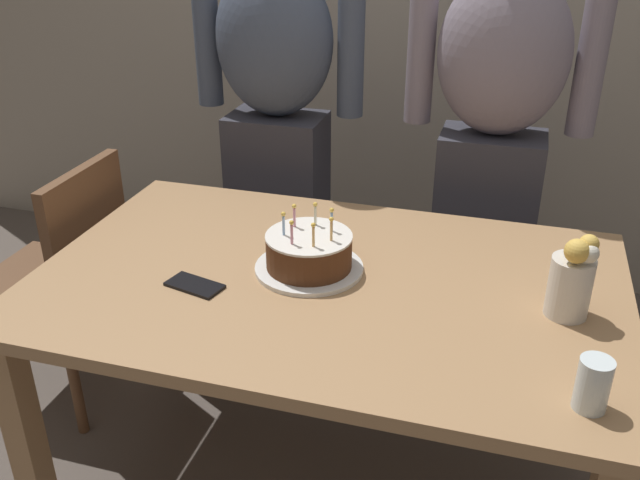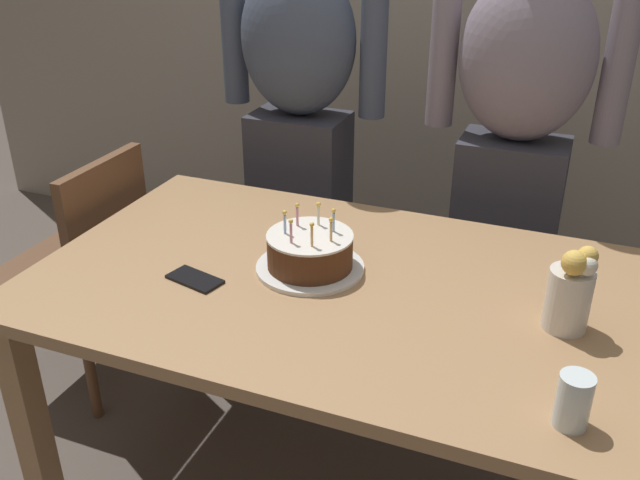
{
  "view_description": "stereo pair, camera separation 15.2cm",
  "coord_description": "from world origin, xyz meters",
  "px_view_note": "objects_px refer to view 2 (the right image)",
  "views": [
    {
      "loc": [
        0.42,
        -1.5,
        1.63
      ],
      "look_at": [
        -0.02,
        0.01,
        0.84
      ],
      "focal_mm": 39.14,
      "sensor_mm": 36.0,
      "label": 1
    },
    {
      "loc": [
        0.56,
        -1.45,
        1.63
      ],
      "look_at": [
        -0.02,
        0.01,
        0.84
      ],
      "focal_mm": 39.14,
      "sensor_mm": 36.0,
      "label": 2
    }
  ],
  "objects_px": {
    "water_glass_near": "(573,401)",
    "dining_chair": "(89,257)",
    "person_man_bearded": "(299,127)",
    "birthday_cake": "(310,253)",
    "cell_phone": "(195,279)",
    "flower_vase": "(571,292)",
    "person_woman_cardigan": "(514,153)"
  },
  "relations": [
    {
      "from": "water_glass_near",
      "to": "dining_chair",
      "type": "height_order",
      "value": "dining_chair"
    },
    {
      "from": "water_glass_near",
      "to": "person_man_bearded",
      "type": "relative_size",
      "value": 0.07
    },
    {
      "from": "dining_chair",
      "to": "birthday_cake",
      "type": "bearing_deg",
      "value": 79.13
    },
    {
      "from": "birthday_cake",
      "to": "water_glass_near",
      "type": "xyz_separation_m",
      "value": [
        0.68,
        -0.37,
        0.01
      ]
    },
    {
      "from": "cell_phone",
      "to": "flower_vase",
      "type": "xyz_separation_m",
      "value": [
        0.89,
        0.13,
        0.09
      ]
    },
    {
      "from": "birthday_cake",
      "to": "person_woman_cardigan",
      "type": "distance_m",
      "value": 0.84
    },
    {
      "from": "water_glass_near",
      "to": "flower_vase",
      "type": "distance_m",
      "value": 0.33
    },
    {
      "from": "water_glass_near",
      "to": "person_woman_cardigan",
      "type": "bearing_deg",
      "value": 103.75
    },
    {
      "from": "person_woman_cardigan",
      "to": "dining_chair",
      "type": "height_order",
      "value": "person_woman_cardigan"
    },
    {
      "from": "cell_phone",
      "to": "birthday_cake",
      "type": "bearing_deg",
      "value": 46.94
    },
    {
      "from": "person_man_bearded",
      "to": "dining_chair",
      "type": "bearing_deg",
      "value": 46.09
    },
    {
      "from": "water_glass_near",
      "to": "cell_phone",
      "type": "bearing_deg",
      "value": 167.6
    },
    {
      "from": "flower_vase",
      "to": "person_woman_cardigan",
      "type": "height_order",
      "value": "person_woman_cardigan"
    },
    {
      "from": "flower_vase",
      "to": "dining_chair",
      "type": "distance_m",
      "value": 1.57
    },
    {
      "from": "birthday_cake",
      "to": "cell_phone",
      "type": "height_order",
      "value": "birthday_cake"
    },
    {
      "from": "cell_phone",
      "to": "dining_chair",
      "type": "bearing_deg",
      "value": 166.14
    },
    {
      "from": "birthday_cake",
      "to": "person_man_bearded",
      "type": "height_order",
      "value": "person_man_bearded"
    },
    {
      "from": "person_woman_cardigan",
      "to": "dining_chair",
      "type": "bearing_deg",
      "value": 23.44
    },
    {
      "from": "birthday_cake",
      "to": "dining_chair",
      "type": "distance_m",
      "value": 0.94
    },
    {
      "from": "water_glass_near",
      "to": "cell_phone",
      "type": "distance_m",
      "value": 0.95
    },
    {
      "from": "birthday_cake",
      "to": "water_glass_near",
      "type": "height_order",
      "value": "birthday_cake"
    },
    {
      "from": "cell_phone",
      "to": "flower_vase",
      "type": "height_order",
      "value": "flower_vase"
    },
    {
      "from": "water_glass_near",
      "to": "cell_phone",
      "type": "relative_size",
      "value": 0.76
    },
    {
      "from": "birthday_cake",
      "to": "cell_phone",
      "type": "relative_size",
      "value": 1.98
    },
    {
      "from": "birthday_cake",
      "to": "flower_vase",
      "type": "distance_m",
      "value": 0.64
    },
    {
      "from": "water_glass_near",
      "to": "dining_chair",
      "type": "relative_size",
      "value": 0.13
    },
    {
      "from": "cell_phone",
      "to": "dining_chair",
      "type": "xyz_separation_m",
      "value": [
        -0.64,
        0.33,
        -0.23
      ]
    },
    {
      "from": "flower_vase",
      "to": "person_man_bearded",
      "type": "xyz_separation_m",
      "value": [
        -0.99,
        0.77,
        0.04
      ]
    },
    {
      "from": "person_woman_cardigan",
      "to": "dining_chair",
      "type": "xyz_separation_m",
      "value": [
        -1.29,
        -0.56,
        -0.36
      ]
    },
    {
      "from": "cell_phone",
      "to": "dining_chair",
      "type": "relative_size",
      "value": 0.17
    },
    {
      "from": "flower_vase",
      "to": "water_glass_near",
      "type": "bearing_deg",
      "value": -84.0
    },
    {
      "from": "birthday_cake",
      "to": "cell_phone",
      "type": "bearing_deg",
      "value": -146.88
    }
  ]
}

